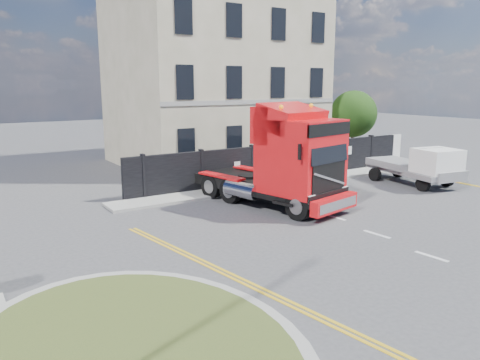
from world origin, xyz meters
TOP-DOWN VIEW (x-y plane):
  - ground at (0.00, 0.00)m, footprint 120.00×120.00m
  - traffic_island at (-7.00, -3.00)m, footprint 6.80×6.80m
  - hoarding_fence at (6.55, 9.00)m, footprint 18.80×0.25m
  - georgian_building at (6.00, 16.50)m, footprint 12.30×10.30m
  - tree at (14.38, 12.10)m, footprint 3.20×3.20m
  - pavement_far at (6.00, 8.10)m, footprint 20.00×1.60m
  - truck at (2.59, 4.23)m, footprint 4.09×7.57m
  - flatbed_pickup at (11.17, 3.63)m, footprint 2.74×5.17m

SIDE VIEW (x-z plane):
  - ground at x=0.00m, z-range 0.00..0.00m
  - pavement_far at x=6.00m, z-range 0.00..0.12m
  - traffic_island at x=-7.00m, z-range 0.00..0.16m
  - hoarding_fence at x=6.55m, z-range 0.00..2.00m
  - flatbed_pickup at x=11.17m, z-range 0.08..2.11m
  - truck at x=2.59m, z-range -0.22..4.08m
  - tree at x=14.38m, z-range 0.65..5.45m
  - georgian_building at x=6.00m, z-range -0.63..12.17m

